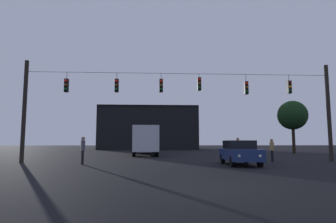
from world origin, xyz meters
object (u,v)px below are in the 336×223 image
Objects in this scene: city_bus at (145,138)px; car_near_right at (239,152)px; pedestrian_crossing_center at (272,149)px; pedestrian_crossing_right at (83,149)px; car_far_left at (141,146)px; tree_left_silhouette at (292,115)px; pedestrian_crossing_left at (238,147)px.

car_near_right is at bearing -65.93° from city_bus.
pedestrian_crossing_center reaches higher than car_near_right.
pedestrian_crossing_right reaches higher than pedestrian_crossing_center.
pedestrian_crossing_right is (-13.02, -1.63, 0.08)m from pedestrian_crossing_center.
car_far_left is at bearing 114.01° from pedestrian_crossing_center.
tree_left_silhouette is (19.41, -8.90, 3.95)m from car_far_left.
pedestrian_crossing_right reaches higher than car_near_right.
pedestrian_crossing_right is at bearing -104.88° from city_bus.
car_far_left is (-0.90, 11.57, -1.07)m from city_bus.
city_bus is at bearing -85.54° from car_far_left.
city_bus is 6.23× the size of pedestrian_crossing_left.
pedestrian_crossing_center is (3.15, 2.44, 0.14)m from car_near_right.
pedestrian_crossing_left is 1.01× the size of pedestrian_crossing_right.
car_far_left is at bearing 105.69° from car_near_right.
city_bus is 6.73× the size of pedestrian_crossing_center.
tree_left_silhouette is at bearing 8.20° from city_bus.
car_near_right is 21.14m from tree_left_silhouette.
city_bus is 15.54m from car_near_right.
pedestrian_crossing_left reaches higher than car_far_left.
pedestrian_crossing_left is at bearing 123.40° from pedestrian_crossing_center.
pedestrian_crossing_left is at bearing 20.36° from pedestrian_crossing_right.
car_near_right is at bearing -74.31° from car_far_left.
car_near_right is at bearing -125.90° from tree_left_silhouette.
pedestrian_crossing_center is 13.12m from pedestrian_crossing_right.
car_near_right is 5.22m from pedestrian_crossing_left.
pedestrian_crossing_left is 3.08m from pedestrian_crossing_center.
pedestrian_crossing_center is (1.69, -2.57, -0.09)m from pedestrian_crossing_left.
car_far_left is 21.71m from tree_left_silhouette.
tree_left_silhouette reaches higher than car_near_right.
tree_left_silhouette reaches higher than pedestrian_crossing_left.
pedestrian_crossing_center is 0.93× the size of pedestrian_crossing_right.
pedestrian_crossing_right is at bearing 175.34° from car_near_right.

